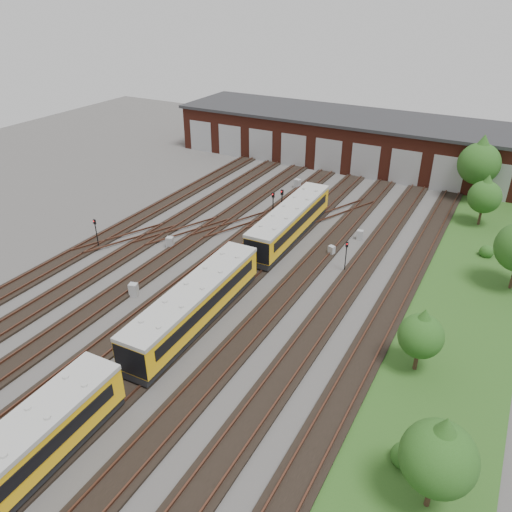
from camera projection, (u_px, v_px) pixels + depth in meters
The scene contains 20 objects.
ground at pixel (191, 303), 39.21m from camera, with size 120.00×120.00×0.00m, color #44413F.
track_network at pixel (194, 297), 39.69m from camera, with size 30.40×70.00×0.33m.
maintenance_shed at pixel (358, 139), 68.43m from camera, with size 51.00×12.50×6.35m.
grass_verge at pixel (465, 305), 38.93m from camera, with size 8.00×55.00×0.05m, color #25521B.
metro_train at pixel (195, 304), 35.83m from camera, with size 2.99×46.48×2.98m.
signal_mast_0 at pixel (96, 230), 46.52m from camera, with size 0.25×0.23×2.90m.
signal_mast_1 at pixel (273, 204), 51.23m from camera, with size 0.28×0.27×3.37m.
signal_mast_2 at pixel (282, 202), 51.00m from camera, with size 0.32×0.30×3.73m.
signal_mast_3 at pixel (346, 253), 42.62m from camera, with size 0.26×0.26×2.85m.
relay_cabinet_0 at pixel (170, 242), 47.18m from camera, with size 0.64×0.53×1.06m, color #A4A6A9.
relay_cabinet_1 at pixel (297, 184), 60.82m from camera, with size 0.68×0.57×1.13m, color #A4A6A9.
relay_cabinet_2 at pixel (134, 290), 39.86m from camera, with size 0.66×0.55×1.10m, color #A4A6A9.
relay_cabinet_3 at pixel (331, 251), 45.87m from camera, with size 0.55×0.46×0.92m, color #A4A6A9.
relay_cabinet_4 at pixel (360, 235), 48.66m from camera, with size 0.58×0.48×0.96m, color #A4A6A9.
tree_0 at pixel (480, 159), 55.34m from camera, with size 4.63×4.63×7.67m.
tree_1 at pixel (485, 193), 50.14m from camera, with size 3.30×3.30×5.46m.
tree_3 at pixel (422, 332), 31.03m from camera, with size 2.86×2.86×4.74m.
tree_4 at pixel (440, 452), 22.23m from camera, with size 3.53×3.53×5.85m.
bush_0 at pixel (405, 453), 25.84m from camera, with size 1.41×1.41×1.41m, color #204D16.
bush_1 at pixel (487, 250), 45.60m from camera, with size 1.26×1.26×1.26m, color #204D16.
Camera 1 is at (20.07, -26.17, 22.12)m, focal length 35.00 mm.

